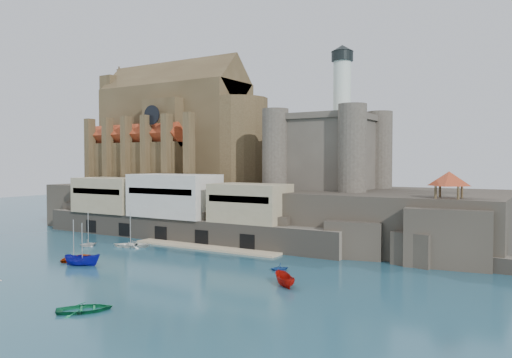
{
  "coord_description": "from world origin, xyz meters",
  "views": [
    {
      "loc": [
        56.38,
        -53.35,
        15.56
      ],
      "look_at": [
        4.13,
        32.0,
        12.06
      ],
      "focal_mm": 35.0,
      "sensor_mm": 36.0,
      "label": 1
    }
  ],
  "objects_px": {
    "castle_keep": "(329,148)",
    "church": "(179,135)",
    "boat_2": "(82,266)",
    "pavilion": "(449,180)",
    "boat_0": "(74,260)"
  },
  "relations": [
    {
      "from": "castle_keep",
      "to": "church",
      "type": "bearing_deg",
      "value": 178.89
    },
    {
      "from": "boat_2",
      "to": "church",
      "type": "bearing_deg",
      "value": -0.67
    },
    {
      "from": "church",
      "to": "pavilion",
      "type": "bearing_deg",
      "value": -13.48
    },
    {
      "from": "castle_keep",
      "to": "boat_2",
      "type": "height_order",
      "value": "castle_keep"
    },
    {
      "from": "pavilion",
      "to": "boat_0",
      "type": "bearing_deg",
      "value": -151.48
    },
    {
      "from": "pavilion",
      "to": "boat_2",
      "type": "height_order",
      "value": "pavilion"
    },
    {
      "from": "church",
      "to": "castle_keep",
      "type": "xyz_separation_m",
      "value": [
        40.21,
        -0.78,
        -3.81
      ]
    },
    {
      "from": "boat_0",
      "to": "castle_keep",
      "type": "bearing_deg",
      "value": 51.42
    },
    {
      "from": "castle_keep",
      "to": "pavilion",
      "type": "xyz_separation_m",
      "value": [
        25.92,
        -15.08,
        -5.59
      ]
    },
    {
      "from": "church",
      "to": "pavilion",
      "type": "relative_size",
      "value": 7.34
    },
    {
      "from": "church",
      "to": "boat_0",
      "type": "bearing_deg",
      "value": -70.84
    },
    {
      "from": "church",
      "to": "pavilion",
      "type": "height_order",
      "value": "church"
    },
    {
      "from": "pavilion",
      "to": "boat_2",
      "type": "xyz_separation_m",
      "value": [
        -46.49,
        -29.74,
        -12.73
      ]
    },
    {
      "from": "church",
      "to": "boat_0",
      "type": "xyz_separation_m",
      "value": [
        15.14,
        -43.56,
        -22.13
      ]
    },
    {
      "from": "pavilion",
      "to": "church",
      "type": "bearing_deg",
      "value": 166.52
    }
  ]
}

